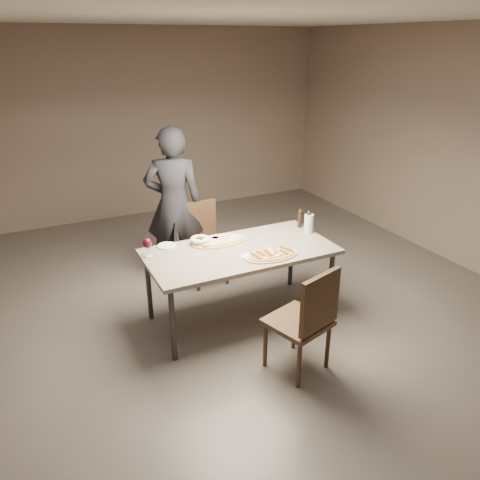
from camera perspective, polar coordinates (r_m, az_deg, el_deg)
name	(u,v)px	position (r m, az deg, el deg)	size (l,w,h in m)	color
room	(240,184)	(4.24, 0.00, 6.84)	(7.00, 7.00, 7.00)	#5A534D
dining_table	(240,255)	(4.49, 0.00, -1.84)	(1.80, 0.90, 0.75)	gray
zucchini_pizza	(272,254)	(4.34, 3.91, -1.77)	(0.53, 0.29, 0.05)	tan
ham_pizza	(219,241)	(4.63, -2.62, -0.08)	(0.56, 0.31, 0.04)	tan
bread_basket	(200,240)	(4.59, -4.88, -0.03)	(0.19, 0.19, 0.07)	#EDE7C0
oil_dish	(247,257)	(4.31, 0.84, -2.03)	(0.12, 0.12, 0.01)	white
pepper_mill_left	(308,222)	(4.89, 8.31, 2.15)	(0.06, 0.06, 0.23)	black
pepper_mill_right	(300,219)	(5.02, 7.32, 2.59)	(0.05, 0.05, 0.20)	black
carafe	(309,224)	(4.89, 8.38, 1.99)	(0.09, 0.09, 0.20)	silver
wine_glass	(147,244)	(4.36, -11.22, -0.47)	(0.08, 0.08, 0.18)	silver
side_plate	(167,246)	(4.59, -8.90, -0.70)	(0.18, 0.18, 0.01)	white
chair_near	(307,317)	(3.86, 8.17, -9.24)	(0.57, 0.57, 0.97)	#3F2A1A
chair_far	(203,238)	(5.37, -4.53, 0.29)	(0.44, 0.44, 0.92)	#3F2A1A
diner	(174,205)	(5.33, -8.08, 4.26)	(0.65, 0.43, 1.77)	black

